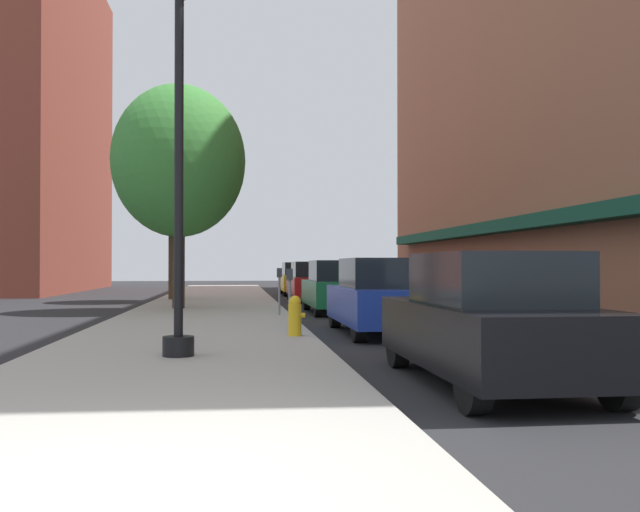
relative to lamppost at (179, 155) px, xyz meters
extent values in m
plane|color=#232326|center=(4.02, 11.63, -3.20)|extent=(90.00, 90.00, 0.00)
cube|color=#A8A399|center=(0.02, 12.63, -3.14)|extent=(4.80, 50.00, 0.12)
cube|color=#144C38|center=(11.67, 15.63, -0.10)|extent=(0.90, 34.00, 0.50)
cube|color=brown|center=(-10.98, 30.63, 6.66)|extent=(6.00, 18.00, 19.72)
cylinder|color=black|center=(0.00, 0.00, -2.93)|extent=(0.48, 0.48, 0.30)
cylinder|color=black|center=(0.00, 0.00, -0.18)|extent=(0.14, 0.14, 5.20)
cylinder|color=gold|center=(2.02, 2.75, -2.77)|extent=(0.26, 0.26, 0.62)
sphere|color=gold|center=(2.02, 2.75, -2.41)|extent=(0.24, 0.24, 0.24)
cylinder|color=gold|center=(2.16, 2.75, -2.68)|extent=(0.12, 0.10, 0.10)
cylinder|color=slate|center=(2.07, 8.36, -2.56)|extent=(0.06, 0.06, 1.05)
cube|color=#33383D|center=(2.07, 8.36, -1.90)|extent=(0.14, 0.09, 0.26)
cylinder|color=slate|center=(2.07, 4.71, -2.56)|extent=(0.06, 0.06, 1.05)
cube|color=#33383D|center=(2.07, 4.71, -1.90)|extent=(0.14, 0.09, 0.26)
cylinder|color=#422D1E|center=(-1.69, 17.95, -1.42)|extent=(0.40, 0.40, 3.33)
ellipsoid|color=#387F33|center=(-1.69, 17.95, 1.65)|extent=(3.74, 3.74, 4.30)
cylinder|color=#422D1E|center=(-0.98, 11.95, -1.49)|extent=(0.40, 0.40, 3.17)
ellipsoid|color=#387F33|center=(-0.98, 11.95, 1.71)|extent=(4.32, 4.32, 4.97)
cylinder|color=black|center=(3.24, -0.77, -2.88)|extent=(0.22, 0.64, 0.64)
cylinder|color=black|center=(4.80, -0.77, -2.88)|extent=(0.22, 0.64, 0.64)
cylinder|color=black|center=(3.24, -3.97, -2.88)|extent=(0.22, 0.64, 0.64)
cylinder|color=black|center=(4.80, -3.97, -2.88)|extent=(0.22, 0.64, 0.64)
cube|color=black|center=(4.02, -2.37, -2.56)|extent=(1.80, 4.30, 0.76)
cube|color=black|center=(4.02, -2.52, -1.86)|extent=(1.56, 2.20, 0.64)
cylinder|color=black|center=(3.24, 5.68, -2.88)|extent=(0.22, 0.64, 0.64)
cylinder|color=black|center=(4.80, 5.68, -2.88)|extent=(0.22, 0.64, 0.64)
cylinder|color=black|center=(3.24, 2.48, -2.88)|extent=(0.22, 0.64, 0.64)
cylinder|color=black|center=(4.80, 2.48, -2.88)|extent=(0.22, 0.64, 0.64)
cube|color=#1E389E|center=(4.02, 4.08, -2.56)|extent=(1.80, 4.30, 0.76)
cube|color=black|center=(4.02, 3.93, -1.86)|extent=(1.56, 2.20, 0.64)
cylinder|color=black|center=(3.24, 12.26, -2.88)|extent=(0.22, 0.64, 0.64)
cylinder|color=black|center=(4.80, 12.26, -2.88)|extent=(0.22, 0.64, 0.64)
cylinder|color=black|center=(3.24, 9.06, -2.88)|extent=(0.22, 0.64, 0.64)
cylinder|color=black|center=(4.80, 9.06, -2.88)|extent=(0.22, 0.64, 0.64)
cube|color=#196638|center=(4.02, 10.66, -2.56)|extent=(1.80, 4.30, 0.76)
cube|color=black|center=(4.02, 10.51, -1.86)|extent=(1.56, 2.20, 0.64)
cylinder|color=black|center=(3.24, 19.41, -2.88)|extent=(0.22, 0.64, 0.64)
cylinder|color=black|center=(4.80, 19.41, -2.88)|extent=(0.22, 0.64, 0.64)
cylinder|color=black|center=(3.24, 16.21, -2.88)|extent=(0.22, 0.64, 0.64)
cylinder|color=black|center=(4.80, 16.21, -2.88)|extent=(0.22, 0.64, 0.64)
cube|color=red|center=(4.02, 17.81, -2.56)|extent=(1.80, 4.30, 0.76)
cube|color=black|center=(4.02, 17.66, -1.86)|extent=(1.56, 2.20, 0.64)
cylinder|color=black|center=(3.24, 25.28, -2.88)|extent=(0.22, 0.64, 0.64)
cylinder|color=black|center=(4.80, 25.28, -2.88)|extent=(0.22, 0.64, 0.64)
cylinder|color=black|center=(3.24, 22.08, -2.88)|extent=(0.22, 0.64, 0.64)
cylinder|color=black|center=(4.80, 22.08, -2.88)|extent=(0.22, 0.64, 0.64)
cube|color=gold|center=(4.02, 23.68, -2.56)|extent=(1.80, 4.30, 0.76)
cube|color=black|center=(4.02, 23.53, -1.86)|extent=(1.56, 2.20, 0.64)
camera|label=1|loc=(0.87, -10.58, -1.70)|focal=38.21mm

